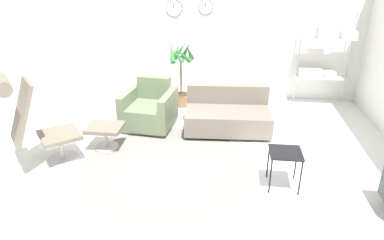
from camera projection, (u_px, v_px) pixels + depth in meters
ground_plane at (163, 164)px, 4.81m from camera, size 12.00×12.00×0.00m
wall_back at (189, 28)px, 6.92m from camera, size 12.00×0.09×2.80m
round_rug at (167, 167)px, 4.74m from camera, size 2.43×2.43×0.01m
lounge_chair at (30, 115)px, 4.47m from camera, size 1.04×0.99×1.32m
ottoman at (105, 131)px, 5.15m from camera, size 0.52×0.44×0.36m
armchair_red at (150, 110)px, 5.85m from camera, size 0.90×0.91×0.81m
couch_low at (227, 115)px, 5.74m from camera, size 1.44×0.93×0.71m
side_table at (285, 156)px, 4.16m from camera, size 0.39×0.39×0.49m
potted_plant at (181, 77)px, 6.61m from camera, size 0.51×0.50×1.28m
shelf_unit at (325, 54)px, 6.53m from camera, size 1.01×0.28×1.78m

